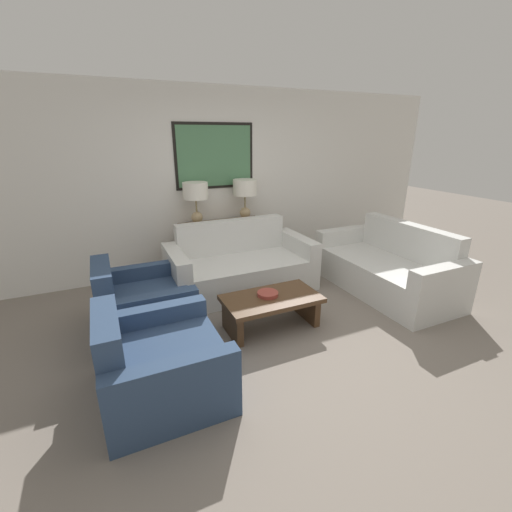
{
  "coord_description": "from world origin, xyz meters",
  "views": [
    {
      "loc": [
        -1.6,
        -2.51,
        2.0
      ],
      "look_at": [
        -0.02,
        0.93,
        0.65
      ],
      "focal_mm": 24.0,
      "sensor_mm": 36.0,
      "label": 1
    }
  ],
  "objects_px": {
    "table_lamp_left": "(196,195)",
    "coffee_table": "(271,305)",
    "armchair_near_back_wall": "(142,306)",
    "armchair_near_camera": "(160,365)",
    "console_table": "(223,247)",
    "table_lamp_right": "(245,191)",
    "couch_by_side": "(387,269)",
    "couch_by_back_wall": "(240,268)",
    "decorative_bowl": "(268,294)"
  },
  "relations": [
    {
      "from": "couch_by_side",
      "to": "coffee_table",
      "type": "relative_size",
      "value": 1.84
    },
    {
      "from": "coffee_table",
      "to": "couch_by_back_wall",
      "type": "bearing_deg",
      "value": 85.89
    },
    {
      "from": "console_table",
      "to": "couch_by_side",
      "type": "distance_m",
      "value": 2.36
    },
    {
      "from": "couch_by_back_wall",
      "to": "table_lamp_left",
      "type": "bearing_deg",
      "value": 118.13
    },
    {
      "from": "console_table",
      "to": "coffee_table",
      "type": "bearing_deg",
      "value": -92.5
    },
    {
      "from": "table_lamp_left",
      "to": "couch_by_side",
      "type": "relative_size",
      "value": 0.32
    },
    {
      "from": "couch_by_side",
      "to": "decorative_bowl",
      "type": "xyz_separation_m",
      "value": [
        -1.87,
        -0.17,
        0.09
      ]
    },
    {
      "from": "armchair_near_camera",
      "to": "decorative_bowl",
      "type": "bearing_deg",
      "value": 25.16
    },
    {
      "from": "armchair_near_back_wall",
      "to": "armchair_near_camera",
      "type": "distance_m",
      "value": 1.09
    },
    {
      "from": "table_lamp_left",
      "to": "armchair_near_back_wall",
      "type": "distance_m",
      "value": 1.83
    },
    {
      "from": "table_lamp_left",
      "to": "coffee_table",
      "type": "xyz_separation_m",
      "value": [
        0.29,
        -1.78,
        -0.94
      ]
    },
    {
      "from": "console_table",
      "to": "armchair_near_back_wall",
      "type": "height_order",
      "value": "armchair_near_back_wall"
    },
    {
      "from": "couch_by_side",
      "to": "decorative_bowl",
      "type": "distance_m",
      "value": 1.88
    },
    {
      "from": "couch_by_side",
      "to": "decorative_bowl",
      "type": "bearing_deg",
      "value": -174.82
    },
    {
      "from": "console_table",
      "to": "table_lamp_right",
      "type": "height_order",
      "value": "table_lamp_right"
    },
    {
      "from": "couch_by_side",
      "to": "armchair_near_back_wall",
      "type": "relative_size",
      "value": 1.92
    },
    {
      "from": "table_lamp_right",
      "to": "decorative_bowl",
      "type": "height_order",
      "value": "table_lamp_right"
    },
    {
      "from": "couch_by_back_wall",
      "to": "armchair_near_back_wall",
      "type": "height_order",
      "value": "couch_by_back_wall"
    },
    {
      "from": "table_lamp_right",
      "to": "armchair_near_camera",
      "type": "distance_m",
      "value": 3.04
    },
    {
      "from": "table_lamp_left",
      "to": "coffee_table",
      "type": "distance_m",
      "value": 2.03
    },
    {
      "from": "console_table",
      "to": "armchair_near_back_wall",
      "type": "relative_size",
      "value": 1.26
    },
    {
      "from": "console_table",
      "to": "coffee_table",
      "type": "distance_m",
      "value": 1.78
    },
    {
      "from": "table_lamp_left",
      "to": "couch_by_side",
      "type": "height_order",
      "value": "table_lamp_left"
    },
    {
      "from": "table_lamp_left",
      "to": "decorative_bowl",
      "type": "distance_m",
      "value": 1.94
    },
    {
      "from": "couch_by_back_wall",
      "to": "armchair_near_camera",
      "type": "relative_size",
      "value": 1.92
    },
    {
      "from": "armchair_near_back_wall",
      "to": "coffee_table",
      "type": "bearing_deg",
      "value": -23.19
    },
    {
      "from": "armchair_near_back_wall",
      "to": "console_table",
      "type": "bearing_deg",
      "value": 42.37
    },
    {
      "from": "couch_by_back_wall",
      "to": "armchair_near_back_wall",
      "type": "distance_m",
      "value": 1.45
    },
    {
      "from": "armchair_near_back_wall",
      "to": "armchair_near_camera",
      "type": "height_order",
      "value": "same"
    },
    {
      "from": "console_table",
      "to": "couch_by_side",
      "type": "height_order",
      "value": "couch_by_side"
    },
    {
      "from": "armchair_near_camera",
      "to": "console_table",
      "type": "bearing_deg",
      "value": 59.82
    },
    {
      "from": "couch_by_back_wall",
      "to": "armchair_near_back_wall",
      "type": "relative_size",
      "value": 1.92
    },
    {
      "from": "decorative_bowl",
      "to": "armchair_near_back_wall",
      "type": "relative_size",
      "value": 0.23
    },
    {
      "from": "table_lamp_right",
      "to": "armchair_near_back_wall",
      "type": "distance_m",
      "value": 2.31
    },
    {
      "from": "table_lamp_left",
      "to": "armchair_near_camera",
      "type": "height_order",
      "value": "table_lamp_left"
    },
    {
      "from": "couch_by_side",
      "to": "armchair_near_back_wall",
      "type": "bearing_deg",
      "value": 173.89
    },
    {
      "from": "decorative_bowl",
      "to": "armchair_near_back_wall",
      "type": "xyz_separation_m",
      "value": [
        -1.25,
        0.5,
        -0.11
      ]
    },
    {
      "from": "couch_by_side",
      "to": "armchair_near_back_wall",
      "type": "distance_m",
      "value": 3.14
    },
    {
      "from": "coffee_table",
      "to": "armchair_near_back_wall",
      "type": "height_order",
      "value": "armchair_near_back_wall"
    },
    {
      "from": "table_lamp_right",
      "to": "couch_by_back_wall",
      "type": "bearing_deg",
      "value": -118.13
    },
    {
      "from": "coffee_table",
      "to": "armchair_near_back_wall",
      "type": "xyz_separation_m",
      "value": [
        -1.27,
        0.54,
        0.01
      ]
    },
    {
      "from": "console_table",
      "to": "table_lamp_left",
      "type": "relative_size",
      "value": 2.08
    },
    {
      "from": "table_lamp_right",
      "to": "decorative_bowl",
      "type": "xyz_separation_m",
      "value": [
        -0.47,
        -1.73,
        -0.82
      ]
    },
    {
      "from": "couch_by_back_wall",
      "to": "armchair_near_back_wall",
      "type": "bearing_deg",
      "value": -158.4
    },
    {
      "from": "couch_by_side",
      "to": "console_table",
      "type": "bearing_deg",
      "value": 138.48
    },
    {
      "from": "table_lamp_left",
      "to": "couch_by_side",
      "type": "xyz_separation_m",
      "value": [
        2.14,
        -1.56,
        -0.9
      ]
    },
    {
      "from": "armchair_near_back_wall",
      "to": "armchair_near_camera",
      "type": "relative_size",
      "value": 1.0
    },
    {
      "from": "table_lamp_right",
      "to": "couch_by_back_wall",
      "type": "xyz_separation_m",
      "value": [
        -0.37,
        -0.7,
        -0.9
      ]
    },
    {
      "from": "coffee_table",
      "to": "console_table",
      "type": "bearing_deg",
      "value": 87.5
    },
    {
      "from": "table_lamp_right",
      "to": "armchair_near_back_wall",
      "type": "xyz_separation_m",
      "value": [
        -1.72,
        -1.23,
        -0.93
      ]
    }
  ]
}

